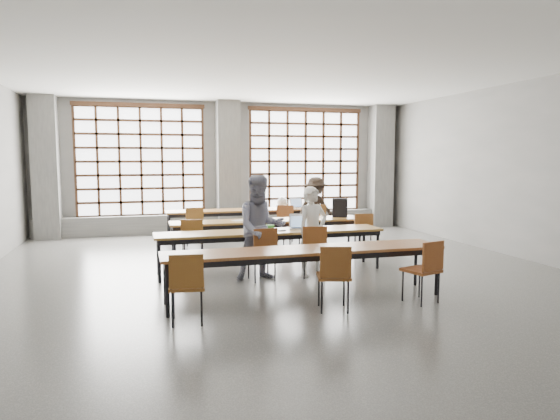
# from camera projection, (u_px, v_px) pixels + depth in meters

# --- Properties ---
(floor) EXTENTS (11.00, 11.00, 0.00)m
(floor) POSITION_uv_depth(u_px,v_px,m) (281.00, 275.00, 8.56)
(floor) COLOR #50504D
(floor) RESTS_ON ground
(ceiling) EXTENTS (11.00, 11.00, 0.00)m
(ceiling) POSITION_uv_depth(u_px,v_px,m) (281.00, 66.00, 8.19)
(ceiling) COLOR silver
(ceiling) RESTS_ON floor
(wall_back) EXTENTS (10.00, 0.00, 10.00)m
(wall_back) POSITION_uv_depth(u_px,v_px,m) (226.00, 167.00, 13.64)
(wall_back) COLOR slate
(wall_back) RESTS_ON floor
(wall_front) EXTENTS (10.00, 0.00, 10.00)m
(wall_front) POSITION_uv_depth(u_px,v_px,m) (520.00, 198.00, 3.11)
(wall_front) COLOR slate
(wall_front) RESTS_ON floor
(wall_right) EXTENTS (0.00, 11.00, 11.00)m
(wall_right) POSITION_uv_depth(u_px,v_px,m) (527.00, 171.00, 9.72)
(wall_right) COLOR slate
(wall_right) RESTS_ON floor
(column_left) EXTENTS (0.60, 0.55, 3.50)m
(column_left) POSITION_uv_depth(u_px,v_px,m) (46.00, 168.00, 12.17)
(column_left) COLOR #51514E
(column_left) RESTS_ON floor
(column_mid) EXTENTS (0.60, 0.55, 3.50)m
(column_mid) POSITION_uv_depth(u_px,v_px,m) (228.00, 167.00, 13.37)
(column_mid) COLOR #51514E
(column_mid) RESTS_ON floor
(column_right) EXTENTS (0.60, 0.55, 3.50)m
(column_right) POSITION_uv_depth(u_px,v_px,m) (380.00, 166.00, 14.58)
(column_right) COLOR #51514E
(column_right) RESTS_ON floor
(window_left) EXTENTS (3.32, 0.12, 3.00)m
(window_left) POSITION_uv_depth(u_px,v_px,m) (141.00, 162.00, 12.95)
(window_left) COLOR white
(window_left) RESTS_ON wall_back
(window_right) EXTENTS (3.32, 0.12, 3.00)m
(window_right) POSITION_uv_depth(u_px,v_px,m) (305.00, 161.00, 14.15)
(window_right) COLOR white
(window_right) RESTS_ON wall_back
(sill_ledge) EXTENTS (9.80, 0.35, 0.50)m
(sill_ledge) POSITION_uv_depth(u_px,v_px,m) (228.00, 222.00, 13.61)
(sill_ledge) COLOR #51514E
(sill_ledge) RESTS_ON floor
(desk_row_a) EXTENTS (4.00, 0.70, 0.73)m
(desk_row_a) POSITION_uv_depth(u_px,v_px,m) (248.00, 212.00, 12.34)
(desk_row_a) COLOR brown
(desk_row_a) RESTS_ON floor
(desk_row_b) EXTENTS (4.00, 0.70, 0.73)m
(desk_row_b) POSITION_uv_depth(u_px,v_px,m) (268.00, 223.00, 10.26)
(desk_row_b) COLOR brown
(desk_row_b) RESTS_ON floor
(desk_row_c) EXTENTS (4.00, 0.70, 0.73)m
(desk_row_c) POSITION_uv_depth(u_px,v_px,m) (271.00, 234.00, 8.73)
(desk_row_c) COLOR brown
(desk_row_c) RESTS_ON floor
(desk_row_d) EXTENTS (4.00, 0.70, 0.73)m
(desk_row_d) POSITION_uv_depth(u_px,v_px,m) (306.00, 253.00, 7.00)
(desk_row_d) COLOR brown
(desk_row_d) RESTS_ON floor
(chair_back_left) EXTENTS (0.45, 0.45, 0.88)m
(chair_back_left) POSITION_uv_depth(u_px,v_px,m) (194.00, 222.00, 11.38)
(chair_back_left) COLOR brown
(chair_back_left) RESTS_ON floor
(chair_back_mid) EXTENTS (0.52, 0.52, 0.88)m
(chair_back_mid) POSITION_uv_depth(u_px,v_px,m) (285.00, 219.00, 11.96)
(chair_back_mid) COLOR maroon
(chair_back_mid) RESTS_ON floor
(chair_back_right) EXTENTS (0.48, 0.48, 0.88)m
(chair_back_right) POSITION_uv_depth(u_px,v_px,m) (317.00, 218.00, 12.18)
(chair_back_right) COLOR brown
(chair_back_right) RESTS_ON floor
(chair_mid_left) EXTENTS (0.48, 0.49, 0.88)m
(chair_mid_left) POSITION_uv_depth(u_px,v_px,m) (192.00, 237.00, 9.24)
(chair_mid_left) COLOR brown
(chair_mid_left) RESTS_ON floor
(chair_mid_centre) EXTENTS (0.45, 0.46, 0.88)m
(chair_mid_centre) POSITION_uv_depth(u_px,v_px,m) (296.00, 233.00, 9.78)
(chair_mid_centre) COLOR brown
(chair_mid_centre) RESTS_ON floor
(chair_mid_right) EXTENTS (0.44, 0.44, 0.88)m
(chair_mid_right) POSITION_uv_depth(u_px,v_px,m) (361.00, 230.00, 10.15)
(chair_mid_right) COLOR brown
(chair_mid_right) RESTS_ON floor
(chair_front_left) EXTENTS (0.46, 0.46, 0.88)m
(chair_front_left) POSITION_uv_depth(u_px,v_px,m) (263.00, 249.00, 8.07)
(chair_front_left) COLOR maroon
(chair_front_left) RESTS_ON floor
(chair_front_right) EXTENTS (0.51, 0.51, 0.88)m
(chair_front_right) POSITION_uv_depth(u_px,v_px,m) (314.00, 246.00, 8.30)
(chair_front_right) COLOR brown
(chair_front_right) RESTS_ON floor
(chair_near_left) EXTENTS (0.46, 0.47, 0.88)m
(chair_near_left) POSITION_uv_depth(u_px,v_px,m) (187.00, 281.00, 5.95)
(chair_near_left) COLOR brown
(chair_near_left) RESTS_ON floor
(chair_near_mid) EXTENTS (0.51, 0.51, 0.88)m
(chair_near_mid) POSITION_uv_depth(u_px,v_px,m) (334.00, 271.00, 6.46)
(chair_near_mid) COLOR brown
(chair_near_mid) RESTS_ON floor
(chair_near_right) EXTENTS (0.53, 0.53, 0.88)m
(chair_near_right) POSITION_uv_depth(u_px,v_px,m) (426.00, 265.00, 6.82)
(chair_near_right) COLOR brown
(chair_near_right) RESTS_ON floor
(student_male) EXTENTS (0.63, 0.50, 1.52)m
(student_male) POSITION_uv_depth(u_px,v_px,m) (313.00, 232.00, 8.41)
(student_male) COLOR silver
(student_male) RESTS_ON floor
(student_female) EXTENTS (0.85, 0.67, 1.72)m
(student_female) POSITION_uv_depth(u_px,v_px,m) (261.00, 228.00, 8.16)
(student_female) COLOR #181D4A
(student_female) RESTS_ON floor
(student_back) EXTENTS (1.08, 0.76, 1.53)m
(student_back) POSITION_uv_depth(u_px,v_px,m) (316.00, 208.00, 12.28)
(student_back) COLOR black
(student_back) RESTS_ON floor
(laptop_front) EXTENTS (0.42, 0.38, 0.26)m
(laptop_front) POSITION_uv_depth(u_px,v_px,m) (300.00, 225.00, 8.98)
(laptop_front) COLOR #B6B7BB
(laptop_front) RESTS_ON desk_row_c
(laptop_back) EXTENTS (0.43, 0.40, 0.26)m
(laptop_back) POSITION_uv_depth(u_px,v_px,m) (298.00, 205.00, 12.79)
(laptop_back) COLOR silver
(laptop_back) RESTS_ON desk_row_a
(mouse) EXTENTS (0.12, 0.10, 0.04)m
(mouse) POSITION_uv_depth(u_px,v_px,m) (322.00, 228.00, 8.96)
(mouse) COLOR white
(mouse) RESTS_ON desk_row_c
(green_box) EXTENTS (0.26, 0.14, 0.09)m
(green_box) POSITION_uv_depth(u_px,v_px,m) (267.00, 227.00, 8.79)
(green_box) COLOR green
(green_box) RESTS_ON desk_row_c
(phone) EXTENTS (0.14, 0.08, 0.01)m
(phone) POSITION_uv_depth(u_px,v_px,m) (282.00, 231.00, 8.68)
(phone) COLOR black
(phone) RESTS_ON desk_row_c
(paper_sheet_a) EXTENTS (0.35, 0.29, 0.00)m
(paper_sheet_a) POSITION_uv_depth(u_px,v_px,m) (239.00, 220.00, 10.14)
(paper_sheet_a) COLOR silver
(paper_sheet_a) RESTS_ON desk_row_b
(paper_sheet_b) EXTENTS (0.33, 0.26, 0.00)m
(paper_sheet_b) POSITION_uv_depth(u_px,v_px,m) (255.00, 220.00, 10.12)
(paper_sheet_b) COLOR white
(paper_sheet_b) RESTS_ON desk_row_b
(paper_sheet_c) EXTENTS (0.34, 0.27, 0.00)m
(paper_sheet_c) POSITION_uv_depth(u_px,v_px,m) (273.00, 219.00, 10.28)
(paper_sheet_c) COLOR white
(paper_sheet_c) RESTS_ON desk_row_b
(backpack) EXTENTS (0.37, 0.30, 0.40)m
(backpack) POSITION_uv_depth(u_px,v_px,m) (340.00, 208.00, 10.71)
(backpack) COLOR black
(backpack) RESTS_ON desk_row_b
(plastic_bag) EXTENTS (0.28, 0.24, 0.29)m
(plastic_bag) POSITION_uv_depth(u_px,v_px,m) (282.00, 202.00, 12.61)
(plastic_bag) COLOR silver
(plastic_bag) RESTS_ON desk_row_a
(red_pouch) EXTENTS (0.20, 0.09, 0.06)m
(red_pouch) POSITION_uv_depth(u_px,v_px,m) (187.00, 282.00, 6.03)
(red_pouch) COLOR #A42114
(red_pouch) RESTS_ON chair_near_left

